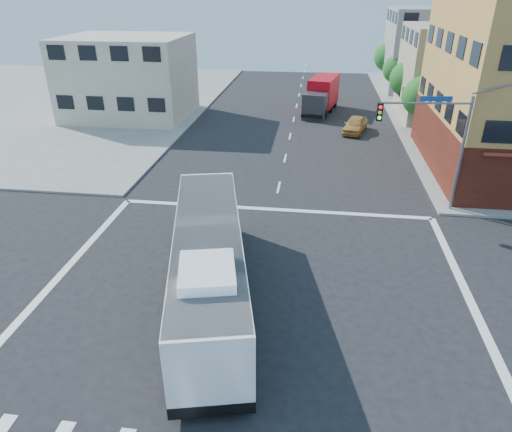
# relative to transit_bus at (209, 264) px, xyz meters

# --- Properties ---
(ground) EXTENTS (120.00, 120.00, 0.00)m
(ground) POSITION_rel_transit_bus_xyz_m (1.89, -0.03, -1.88)
(ground) COLOR black
(ground) RESTS_ON ground
(sidewalk_nw) EXTENTS (50.00, 50.00, 0.15)m
(sidewalk_nw) POSITION_rel_transit_bus_xyz_m (-33.11, 34.97, -1.80)
(sidewalk_nw) COLOR gray
(sidewalk_nw) RESTS_ON ground
(building_east_near) EXTENTS (12.06, 10.06, 9.00)m
(building_east_near) POSITION_rel_transit_bus_xyz_m (18.87, 33.94, 2.63)
(building_east_near) COLOR tan
(building_east_near) RESTS_ON ground
(building_east_far) EXTENTS (12.06, 10.06, 10.00)m
(building_east_far) POSITION_rel_transit_bus_xyz_m (18.87, 47.94, 3.13)
(building_east_far) COLOR #9C9C97
(building_east_far) RESTS_ON ground
(building_west) EXTENTS (12.06, 10.06, 8.00)m
(building_west) POSITION_rel_transit_bus_xyz_m (-15.13, 29.95, 2.13)
(building_west) COLOR beige
(building_west) RESTS_ON ground
(signal_mast_ne) EXTENTS (7.91, 1.13, 8.07)m
(signal_mast_ne) POSITION_rel_transit_bus_xyz_m (10.97, 10.58, 3.10)
(signal_mast_ne) COLOR slate
(signal_mast_ne) RESTS_ON ground
(street_tree_a) EXTENTS (3.60, 3.60, 5.53)m
(street_tree_a) POSITION_rel_transit_bus_xyz_m (13.79, 27.89, 1.71)
(street_tree_a) COLOR #372714
(street_tree_a) RESTS_ON ground
(street_tree_b) EXTENTS (3.80, 3.80, 5.79)m
(street_tree_b) POSITION_rel_transit_bus_xyz_m (13.79, 35.89, 1.88)
(street_tree_b) COLOR #372714
(street_tree_b) RESTS_ON ground
(street_tree_c) EXTENTS (3.40, 3.40, 5.29)m
(street_tree_c) POSITION_rel_transit_bus_xyz_m (13.79, 43.89, 1.58)
(street_tree_c) COLOR #372714
(street_tree_c) RESTS_ON ground
(street_tree_d) EXTENTS (4.00, 4.00, 6.03)m
(street_tree_d) POSITION_rel_transit_bus_xyz_m (13.79, 51.89, 2.00)
(street_tree_d) COLOR #372714
(street_tree_d) RESTS_ON ground
(transit_bus) EXTENTS (5.63, 13.25, 3.84)m
(transit_bus) POSITION_rel_transit_bus_xyz_m (0.00, 0.00, 0.00)
(transit_bus) COLOR black
(transit_bus) RESTS_ON ground
(box_truck) EXTENTS (3.95, 8.35, 3.62)m
(box_truck) POSITION_rel_transit_bus_xyz_m (4.62, 34.26, -0.12)
(box_truck) COLOR #2A2A2F
(box_truck) RESTS_ON ground
(parked_car) EXTENTS (2.87, 4.66, 1.48)m
(parked_car) POSITION_rel_transit_bus_xyz_m (7.87, 27.01, -1.14)
(parked_car) COLOR #C08E3F
(parked_car) RESTS_ON ground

